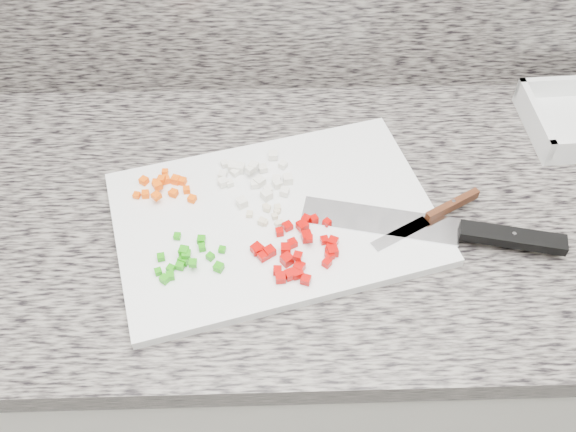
% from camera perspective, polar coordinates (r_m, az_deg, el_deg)
% --- Properties ---
extents(cabinet, '(3.92, 0.62, 0.86)m').
position_cam_1_polar(cabinet, '(1.42, 2.46, -11.41)').
color(cabinet, silver).
rests_on(cabinet, ground).
extents(countertop, '(3.96, 0.64, 0.04)m').
position_cam_1_polar(countertop, '(1.05, 3.28, 0.41)').
color(countertop, slate).
rests_on(countertop, cabinet).
extents(cutting_board, '(0.55, 0.44, 0.02)m').
position_cam_1_polar(cutting_board, '(1.00, -1.18, -0.18)').
color(cutting_board, white).
rests_on(cutting_board, countertop).
extents(carrot_pile, '(0.10, 0.07, 0.02)m').
position_cam_1_polar(carrot_pile, '(1.04, -10.89, 2.69)').
color(carrot_pile, '#FE5605').
rests_on(carrot_pile, cutting_board).
extents(onion_pile, '(0.12, 0.12, 0.02)m').
position_cam_1_polar(onion_pile, '(1.04, -2.96, 3.42)').
color(onion_pile, silver).
rests_on(onion_pile, cutting_board).
extents(green_pepper_pile, '(0.10, 0.09, 0.02)m').
position_cam_1_polar(green_pepper_pile, '(0.94, -8.97, -3.80)').
color(green_pepper_pile, '#20920D').
rests_on(green_pepper_pile, cutting_board).
extents(red_pepper_pile, '(0.13, 0.13, 0.02)m').
position_cam_1_polar(red_pepper_pile, '(0.94, 0.78, -3.13)').
color(red_pepper_pile, '#AF0402').
rests_on(red_pepper_pile, cutting_board).
extents(garlic_pile, '(0.06, 0.05, 0.01)m').
position_cam_1_polar(garlic_pile, '(0.99, -1.74, 0.07)').
color(garlic_pile, beige).
rests_on(garlic_pile, cutting_board).
extents(chef_knife, '(0.39, 0.13, 0.02)m').
position_cam_1_polar(chef_knife, '(1.00, 15.55, -1.35)').
color(chef_knife, silver).
rests_on(chef_knife, cutting_board).
extents(paring_knife, '(0.18, 0.11, 0.02)m').
position_cam_1_polar(paring_knife, '(1.02, 13.32, 0.33)').
color(paring_knife, silver).
rests_on(paring_knife, cutting_board).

